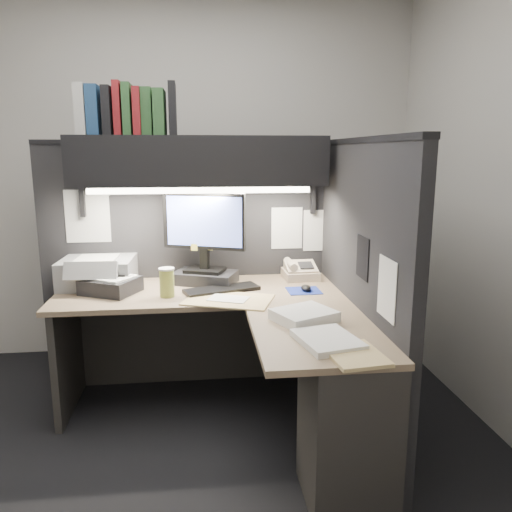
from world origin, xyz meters
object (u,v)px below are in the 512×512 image
Objects in this scene: overhead_shelf at (200,161)px; desk at (264,370)px; printer at (98,272)px; keyboard at (222,290)px; telephone at (300,272)px; notebook_stack at (111,285)px; monitor at (204,248)px; coffee_cup at (167,283)px.

desk is at bearing -68.21° from overhead_shelf.
overhead_shelf reaches higher than printer.
keyboard is 0.59m from telephone.
notebook_stack reaches higher than keyboard.
overhead_shelf is 6.73× the size of telephone.
printer is 1.46× the size of notebook_stack.
telephone is (0.35, 0.77, 0.33)m from desk.
monitor is 1.28× the size of keyboard.
coffee_cup is (-0.22, -0.27, -0.15)m from monitor.
desk is 5.68× the size of notebook_stack.
keyboard is (0.11, -0.24, -0.76)m from overhead_shelf.
telephone is at bearing 26.50° from monitor.
desk is 10.65× the size of coffee_cup.
desk is 1.10× the size of overhead_shelf.
notebook_stack is (-0.56, -0.16, -0.18)m from monitor.
notebook_stack is (-0.85, 0.56, 0.33)m from desk.
monitor is 0.66m from telephone.
overhead_shelf is 0.93m from notebook_stack.
desk is 0.77m from coffee_cup.
overhead_shelf is 0.97m from telephone.
coffee_cup is at bearing 174.14° from keyboard.
coffee_cup reaches higher than telephone.
desk is 7.38× the size of telephone.
monitor is at bearing 0.54° from printer.
notebook_stack reaches higher than desk.
overhead_shelf is at bearing 111.79° from desk.
keyboard is at bearing -13.87° from printer.
overhead_shelf reaches higher than telephone.
overhead_shelf reaches higher than keyboard.
overhead_shelf is at bearing 19.22° from notebook_stack.
telephone is at bearing 7.04° from keyboard.
telephone is 1.21m from notebook_stack.
printer reaches higher than keyboard.
printer is at bearing -178.85° from overhead_shelf.
telephone is at bearing 65.86° from desk.
notebook_stack is (-0.66, 0.05, 0.03)m from keyboard.
desk is at bearing -88.73° from keyboard.
overhead_shelf is at bearing 96.89° from keyboard.
overhead_shelf is at bearing 56.12° from coffee_cup.
desk is at bearing -116.04° from telephone.
coffee_cup is at bearing -31.39° from printer.
overhead_shelf reaches higher than monitor.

